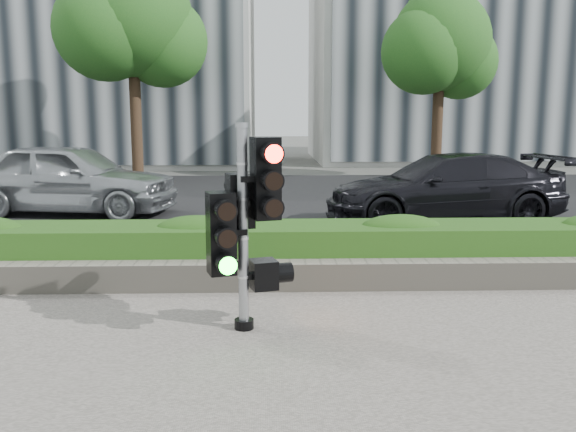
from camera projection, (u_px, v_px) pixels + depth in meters
The scene contains 11 objects.
ground at pixel (297, 349), 5.63m from camera, with size 120.00×120.00×0.00m, color #51514C.
road at pixel (279, 200), 15.49m from camera, with size 60.00×13.00×0.02m, color black.
curb at pixel (287, 262), 8.72m from camera, with size 60.00×0.25×0.12m, color gray.
stone_wall at pixel (290, 275), 7.47m from camera, with size 12.00×0.32×0.34m, color gray.
hedge at pixel (288, 250), 8.08m from camera, with size 12.00×1.00×0.68m, color #408629.
building_right at pixel (499, 35), 29.64m from camera, with size 18.00×10.00×12.00m, color #B7B7B2.
tree_left at pixel (132, 22), 19.03m from camera, with size 4.61×4.03×7.34m.
tree_right at pixel (439, 45), 20.40m from camera, with size 4.10×3.58×6.53m.
traffic_signal at pixel (245, 217), 5.94m from camera, with size 0.74×0.63×2.04m.
car_silver at pixel (70, 178), 13.17m from camera, with size 1.85×4.59×1.56m, color #A9ACB0.
car_dark at pixel (444, 188), 12.16m from camera, with size 1.93×4.74×1.38m, color black.
Camera 1 is at (-0.24, -5.35, 2.13)m, focal length 38.00 mm.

